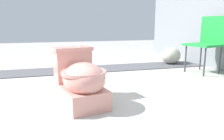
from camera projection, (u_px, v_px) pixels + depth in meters
The scene contains 5 objects.
ground_plane at pixel (71, 99), 2.14m from camera, with size 14.00×14.00×0.00m, color #A8A59E.
gravel_strip at pixel (94, 69), 3.54m from camera, with size 0.56×8.00×0.01m, color #4C4C51.
toilet at pixel (80, 81), 1.98m from camera, with size 0.69×0.49×0.52m.
folding_chair_left at pixel (209, 38), 3.24m from camera, with size 0.53×0.53×0.83m.
boulder_near at pixel (171, 56), 3.98m from camera, with size 0.42×0.33×0.31m, color #ADA899.
Camera 1 is at (2.07, -0.17, 0.72)m, focal length 35.00 mm.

